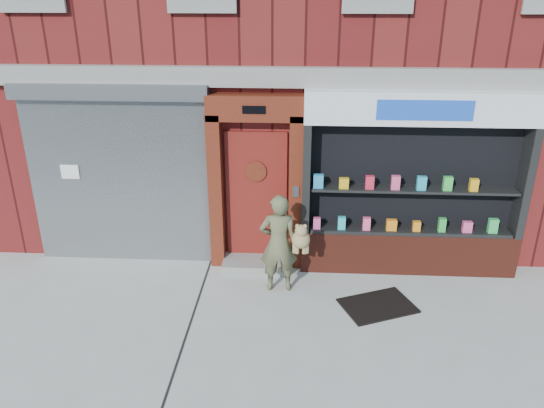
{
  "coord_description": "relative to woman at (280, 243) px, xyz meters",
  "views": [
    {
      "loc": [
        -0.04,
        -6.1,
        4.48
      ],
      "look_at": [
        -0.44,
        1.0,
        1.48
      ],
      "focal_mm": 35.0,
      "sensor_mm": 36.0,
      "label": 1
    }
  ],
  "objects": [
    {
      "name": "red_door_bay",
      "position": [
        -0.43,
        0.78,
        0.65
      ],
      "size": [
        1.52,
        0.58,
        2.9
      ],
      "color": "#49170C",
      "rests_on": "ground"
    },
    {
      "name": "shutter_bay",
      "position": [
        -2.68,
        0.85,
        0.91
      ],
      "size": [
        3.1,
        0.3,
        3.04
      ],
      "color": "gray",
      "rests_on": "ground"
    },
    {
      "name": "building",
      "position": [
        0.32,
        4.92,
        3.2
      ],
      "size": [
        12.0,
        8.16,
        8.0
      ],
      "color": "#581414",
      "rests_on": "ground"
    },
    {
      "name": "woman",
      "position": [
        0.0,
        0.0,
        0.0
      ],
      "size": [
        0.78,
        0.43,
        1.59
      ],
      "color": "brown",
      "rests_on": "ground"
    },
    {
      "name": "doormat",
      "position": [
        1.48,
        -0.42,
        -0.79
      ],
      "size": [
        1.23,
        1.06,
        0.03
      ],
      "primitive_type": "cube",
      "rotation": [
        0.0,
        0.0,
        0.4
      ],
      "color": "black",
      "rests_on": "ground"
    },
    {
      "name": "ground",
      "position": [
        0.32,
        -1.08,
        -0.8
      ],
      "size": [
        80.0,
        80.0,
        0.0
      ],
      "primitive_type": "plane",
      "color": "#9E9E99",
      "rests_on": "ground"
    },
    {
      "name": "pharmacy_bay",
      "position": [
        2.06,
        0.74,
        0.57
      ],
      "size": [
        3.5,
        0.41,
        3.0
      ],
      "color": "maroon",
      "rests_on": "ground"
    }
  ]
}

